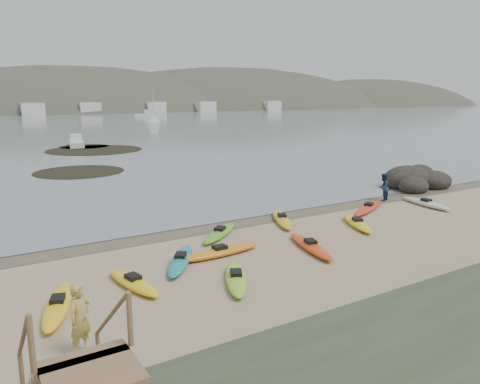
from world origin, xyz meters
TOP-DOWN VIEW (x-y plane):
  - ground at (0.00, 0.00)m, footprint 600.00×600.00m
  - wet_sand at (0.00, -0.30)m, footprint 60.00×60.00m
  - stairs at (-11.00, -11.62)m, footprint 1.50×2.70m
  - kayaks at (-0.63, -4.16)m, footprint 22.87×9.09m
  - person_west at (-10.26, -8.98)m, footprint 0.82×0.74m
  - person_east at (9.95, -0.80)m, footprint 1.02×0.91m
  - rock_cluster at (15.42, 1.03)m, footprint 5.42×4.01m
  - kelp_mats at (0.44, 32.85)m, footprint 14.80×27.01m
  - far_hills at (39.38, 193.97)m, footprint 550.00×135.00m
  - far_town at (6.00, 145.00)m, footprint 199.00×5.00m

SIDE VIEW (x-z plane):
  - far_hills at x=39.38m, z-range -55.93..24.07m
  - ground at x=0.00m, z-range 0.00..0.00m
  - wet_sand at x=0.00m, z-range 0.00..0.00m
  - kelp_mats at x=0.44m, z-range 0.01..0.05m
  - kayaks at x=-0.63m, z-range 0.00..0.34m
  - rock_cluster at x=15.42m, z-range -0.70..1.21m
  - person_east at x=9.95m, z-range 0.00..1.72m
  - person_west at x=-10.26m, z-range 0.00..1.88m
  - stairs at x=-11.00m, z-range 0.00..2.10m
  - far_town at x=6.00m, z-range 0.00..4.00m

